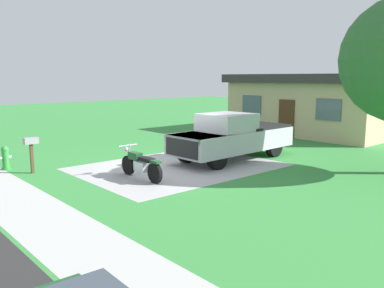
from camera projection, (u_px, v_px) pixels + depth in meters
name	position (u px, v px, depth m)	size (l,w,h in m)	color
ground_plane	(178.00, 167.00, 15.10)	(80.00, 80.00, 0.00)	#33823A
driveway_pad	(178.00, 167.00, 15.10)	(5.36, 7.20, 0.01)	#A5A5A5
sidewalk_strip	(12.00, 198.00, 11.19)	(36.00, 1.80, 0.01)	#AEAEA9
motorcycle	(141.00, 165.00, 13.27)	(2.21, 0.70, 1.09)	black
pickup_truck	(234.00, 136.00, 16.37)	(2.18, 5.69, 1.90)	black
fire_hydrant	(5.00, 158.00, 14.58)	(0.32, 0.40, 0.87)	#2D8C38
mailbox	(31.00, 146.00, 13.95)	(0.26, 0.48, 1.26)	#4C3823
neighbor_house	(312.00, 103.00, 23.83)	(9.60, 5.60, 3.50)	tan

